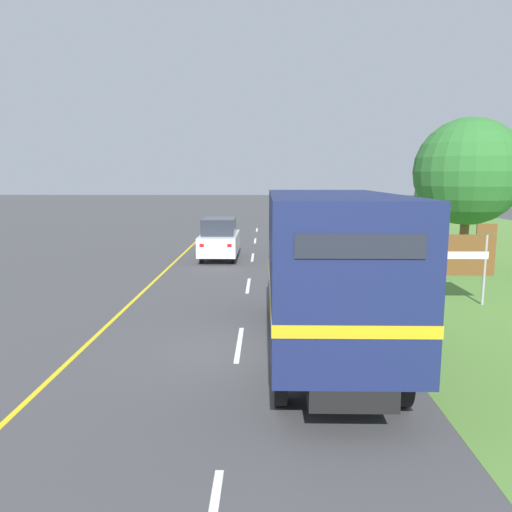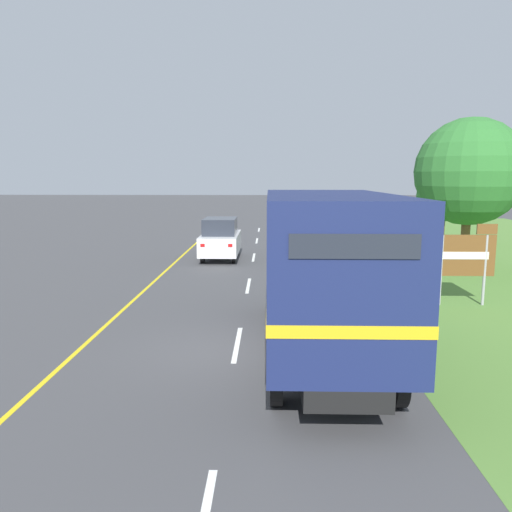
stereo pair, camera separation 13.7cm
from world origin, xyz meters
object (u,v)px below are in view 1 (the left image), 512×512
at_px(lead_car_white, 219,239).
at_px(roadside_tree_near, 468,172).
at_px(roadside_tree_mid, 441,196).
at_px(horse_trailer_truck, 326,268).
at_px(highway_sign, 465,256).

distance_m(lead_car_white, roadside_tree_near, 11.60).
bearing_deg(roadside_tree_mid, horse_trailer_truck, -115.42).
height_order(horse_trailer_truck, lead_car_white, horse_trailer_truck).
xyz_separation_m(horse_trailer_truck, lead_car_white, (-3.59, 13.44, -1.03)).
height_order(horse_trailer_truck, roadside_tree_near, roadside_tree_near).
relative_size(roadside_tree_near, roadside_tree_mid, 1.45).
bearing_deg(horse_trailer_truck, highway_sign, 43.67).
bearing_deg(lead_car_white, roadside_tree_mid, 24.61).
bearing_deg(highway_sign, horse_trailer_truck, -136.33).
distance_m(horse_trailer_truck, roadside_tree_mid, 21.37).
bearing_deg(horse_trailer_truck, roadside_tree_near, 55.47).
height_order(highway_sign, roadside_tree_mid, roadside_tree_mid).
xyz_separation_m(horse_trailer_truck, roadside_tree_near, (7.10, 10.33, 2.18)).
relative_size(horse_trailer_truck, roadside_tree_mid, 1.86).
height_order(lead_car_white, highway_sign, highway_sign).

